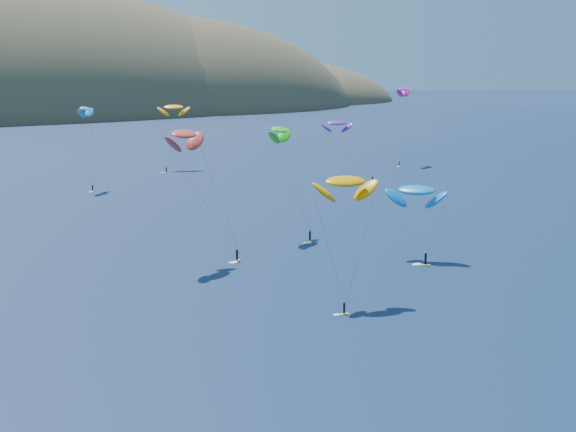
{
  "coord_description": "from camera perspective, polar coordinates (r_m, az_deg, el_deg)",
  "views": [
    {
      "loc": [
        -66.92,
        -22.42,
        32.05
      ],
      "look_at": [
        -1.12,
        80.0,
        9.0
      ],
      "focal_mm": 50.0,
      "sensor_mm": 36.0,
      "label": 1
    }
  ],
  "objects": [
    {
      "name": "kitesurfer_8",
      "position": [
        265.5,
        8.17,
        8.91
      ],
      "size": [
        10.77,
        9.85,
        26.49
      ],
      "rotation": [
        0.0,
        0.0,
        0.52
      ],
      "color": "yellow",
      "rests_on": "ground"
    },
    {
      "name": "kitesurfer_11",
      "position": [
        253.66,
        -8.14,
        7.67
      ],
      "size": [
        12.82,
        12.97,
        21.69
      ],
      "rotation": [
        0.0,
        0.0,
        -0.38
      ],
      "color": "yellow",
      "rests_on": "ground"
    },
    {
      "name": "kitesurfer_3",
      "position": [
        151.23,
        -0.62,
        6.13
      ],
      "size": [
        8.75,
        13.44,
        22.29
      ],
      "rotation": [
        0.0,
        0.0,
        0.67
      ],
      "color": "yellow",
      "rests_on": "ground"
    },
    {
      "name": "kitesurfer_2",
      "position": [
        109.53,
        4.1,
        2.48
      ],
      "size": [
        10.13,
        9.65,
        18.92
      ],
      "rotation": [
        0.0,
        0.0,
        -0.23
      ],
      "color": "yellow",
      "rests_on": "ground"
    },
    {
      "name": "kitesurfer_5",
      "position": [
        135.64,
        9.1,
        1.83
      ],
      "size": [
        9.49,
        11.65,
        14.14
      ],
      "rotation": [
        0.0,
        0.0,
        -0.92
      ],
      "color": "yellow",
      "rests_on": "ground"
    },
    {
      "name": "kitesurfer_6",
      "position": [
        223.6,
        3.49,
        6.63
      ],
      "size": [
        11.44,
        12.88,
        18.58
      ],
      "rotation": [
        0.0,
        0.0,
        -0.46
      ],
      "color": "yellow",
      "rests_on": "ground"
    },
    {
      "name": "kitesurfer_9",
      "position": [
        130.97,
        -7.38,
        5.79
      ],
      "size": [
        12.63,
        9.59,
        23.6
      ],
      "rotation": [
        0.0,
        0.0,
        0.54
      ],
      "color": "yellow",
      "rests_on": "ground"
    },
    {
      "name": "kitesurfer_4",
      "position": [
        215.54,
        -14.23,
        7.4
      ],
      "size": [
        7.51,
        10.32,
        22.89
      ],
      "rotation": [
        0.0,
        0.0,
        0.84
      ],
      "color": "yellow",
      "rests_on": "ground"
    }
  ]
}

